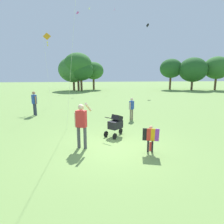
% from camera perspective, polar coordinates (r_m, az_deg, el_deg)
% --- Properties ---
extents(ground_plane, '(120.00, 120.00, 0.00)m').
position_cam_1_polar(ground_plane, '(7.87, -0.07, -10.26)').
color(ground_plane, '#75994C').
extents(treeline_distant, '(29.49, 7.45, 6.29)m').
position_cam_1_polar(treeline_distant, '(33.86, 5.69, 12.74)').
color(treeline_distant, brown).
rests_on(treeline_distant, ground).
extents(child_with_butterfly_kite, '(0.61, 0.44, 1.02)m').
position_cam_1_polar(child_with_butterfly_kite, '(7.24, 11.44, -7.18)').
color(child_with_butterfly_kite, '#232328').
rests_on(child_with_butterfly_kite, ground).
extents(person_adult_flyer, '(0.69, 0.52, 1.85)m').
position_cam_1_polar(person_adult_flyer, '(7.48, -9.10, -2.97)').
color(person_adult_flyer, '#4C4C51').
rests_on(person_adult_flyer, ground).
extents(stroller, '(0.99, 0.97, 1.03)m').
position_cam_1_polar(stroller, '(8.95, 1.10, -3.45)').
color(stroller, black).
rests_on(stroller, ground).
extents(kite_orange_delta, '(0.71, 3.28, 6.30)m').
position_cam_1_polar(kite_orange_delta, '(17.92, -18.84, 19.51)').
color(kite_orange_delta, '#F4A319').
rests_on(kite_orange_delta, ground).
extents(distant_kites_cluster, '(24.32, 9.47, 8.37)m').
position_cam_1_polar(distant_kites_cluster, '(32.60, -14.21, 26.34)').
color(distant_kites_cluster, pink).
extents(person_red_shirt, '(0.35, 0.35, 1.41)m').
position_cam_1_polar(person_red_shirt, '(12.07, 5.86, 1.49)').
color(person_red_shirt, '#7F705B').
rests_on(person_red_shirt, ground).
extents(person_sitting_far, '(0.40, 0.44, 1.69)m').
position_cam_1_polar(person_sitting_far, '(14.37, -22.17, 2.96)').
color(person_sitting_far, '#33384C').
rests_on(person_sitting_far, ground).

